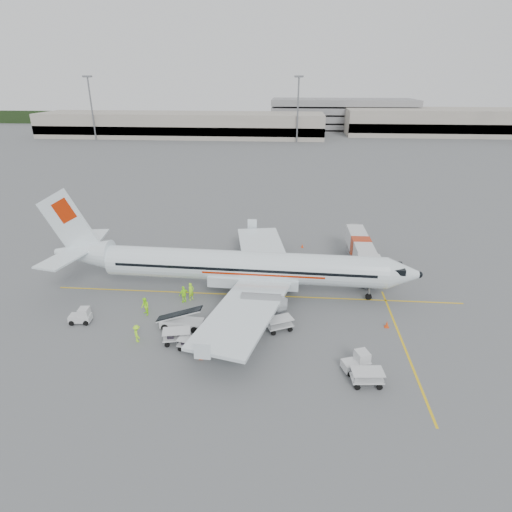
% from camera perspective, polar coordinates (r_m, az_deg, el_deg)
% --- Properties ---
extents(ground, '(360.00, 360.00, 0.00)m').
position_cam_1_polar(ground, '(46.68, -0.21, -5.25)').
color(ground, '#56595B').
extents(stripe_lead, '(44.00, 0.20, 0.01)m').
position_cam_1_polar(stripe_lead, '(46.68, -0.21, -5.25)').
color(stripe_lead, yellow).
rests_on(stripe_lead, ground).
extents(stripe_cross, '(0.20, 20.00, 0.01)m').
position_cam_1_polar(stripe_cross, '(41.00, 19.01, -10.99)').
color(stripe_cross, yellow).
rests_on(stripe_cross, ground).
extents(terminal_west, '(110.00, 22.00, 9.00)m').
position_cam_1_polar(terminal_west, '(177.37, -9.88, 16.86)').
color(terminal_west, gray).
rests_on(terminal_west, ground).
extents(terminal_east, '(90.00, 26.00, 10.00)m').
position_cam_1_polar(terminal_east, '(198.24, 25.38, 15.84)').
color(terminal_east, gray).
rests_on(terminal_east, ground).
extents(parking_garage, '(62.00, 24.00, 14.00)m').
position_cam_1_polar(parking_garage, '(202.72, 11.43, 18.17)').
color(parking_garage, slate).
rests_on(parking_garage, ground).
extents(treeline, '(300.00, 3.00, 6.00)m').
position_cam_1_polar(treeline, '(216.89, 4.03, 17.76)').
color(treeline, black).
rests_on(treeline, ground).
extents(mast_west, '(3.20, 1.20, 22.00)m').
position_cam_1_polar(mast_west, '(175.59, -21.05, 17.83)').
color(mast_west, slate).
rests_on(mast_west, ground).
extents(mast_center, '(3.20, 1.20, 22.00)m').
position_cam_1_polar(mast_center, '(159.41, 5.59, 18.78)').
color(mast_center, slate).
rests_on(mast_center, ground).
extents(aircraft, '(40.42, 32.18, 10.87)m').
position_cam_1_polar(aircraft, '(44.95, -1.58, 1.23)').
color(aircraft, white).
rests_on(aircraft, ground).
extents(jet_bridge, '(3.09, 14.93, 3.91)m').
position_cam_1_polar(jet_bridge, '(53.83, 13.69, 0.31)').
color(jet_bridge, silver).
rests_on(jet_bridge, ground).
extents(belt_loader, '(5.40, 2.32, 2.86)m').
position_cam_1_polar(belt_loader, '(40.94, -9.90, -7.67)').
color(belt_loader, silver).
rests_on(belt_loader, ground).
extents(tug_fore, '(2.45, 1.90, 1.67)m').
position_cam_1_polar(tug_fore, '(36.27, 13.21, -13.53)').
color(tug_fore, silver).
rests_on(tug_fore, ground).
extents(tug_mid, '(2.37, 1.95, 1.60)m').
position_cam_1_polar(tug_mid, '(42.36, -0.66, -7.17)').
color(tug_mid, silver).
rests_on(tug_mid, ground).
extents(tug_aft, '(2.10, 1.33, 1.55)m').
position_cam_1_polar(tug_aft, '(44.80, -22.43, -7.33)').
color(tug_aft, silver).
rests_on(tug_aft, ground).
extents(cart_loaded_a, '(2.25, 1.61, 1.06)m').
position_cam_1_polar(cart_loaded_a, '(38.32, -8.82, -11.52)').
color(cart_loaded_a, silver).
rests_on(cart_loaded_a, ground).
extents(cart_loaded_b, '(2.67, 1.91, 1.26)m').
position_cam_1_polar(cart_loaded_b, '(39.32, -10.51, -10.49)').
color(cart_loaded_b, silver).
rests_on(cart_loaded_b, ground).
extents(cart_empty_a, '(2.81, 2.35, 1.27)m').
position_cam_1_polar(cart_empty_a, '(40.44, 3.13, -9.07)').
color(cart_empty_a, silver).
rests_on(cart_empty_a, ground).
extents(cart_empty_b, '(2.55, 1.65, 1.27)m').
position_cam_1_polar(cart_empty_b, '(35.16, 14.58, -15.42)').
color(cart_empty_b, silver).
rests_on(cart_empty_b, ground).
extents(cone_nose, '(0.41, 0.41, 0.67)m').
position_cam_1_polar(cone_nose, '(42.80, 17.05, -8.67)').
color(cone_nose, '#E13D0D').
rests_on(cone_nose, ground).
extents(cone_port, '(0.33, 0.33, 0.54)m').
position_cam_1_polar(cone_port, '(59.73, 6.19, 1.38)').
color(cone_port, '#E13D0D').
rests_on(cone_port, ground).
extents(cone_stbd, '(0.33, 0.33, 0.54)m').
position_cam_1_polar(cone_stbd, '(37.18, -7.32, -13.10)').
color(cone_stbd, '#E13D0D').
rests_on(cone_stbd, ground).
extents(crew_a, '(0.79, 0.84, 1.93)m').
position_cam_1_polar(crew_a, '(45.92, -8.65, -4.69)').
color(crew_a, '#94E21B').
rests_on(crew_a, ground).
extents(crew_b, '(1.11, 1.15, 1.87)m').
position_cam_1_polar(crew_b, '(44.01, -14.57, -6.55)').
color(crew_b, '#94E21B').
rests_on(crew_b, ground).
extents(crew_c, '(1.11, 1.24, 1.66)m').
position_cam_1_polar(crew_c, '(40.13, -15.59, -9.92)').
color(crew_c, '#94E21B').
rests_on(crew_c, ground).
extents(crew_d, '(1.13, 1.05, 1.86)m').
position_cam_1_polar(crew_d, '(45.53, -9.59, -5.05)').
color(crew_d, '#94E21B').
rests_on(crew_d, ground).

